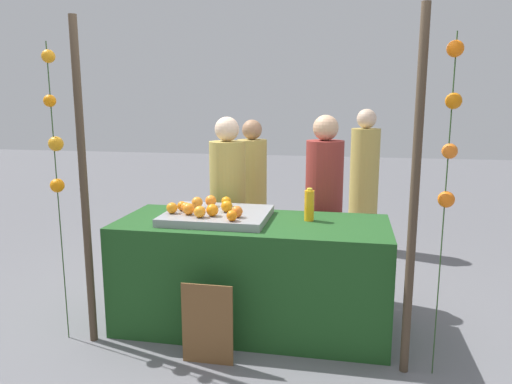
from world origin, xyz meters
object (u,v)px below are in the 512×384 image
at_px(stall_counter, 252,274).
at_px(vendor_left, 228,212).
at_px(orange_1, 212,210).
at_px(juice_bottle, 309,205).
at_px(chalkboard_sign, 208,325).
at_px(vendor_right, 323,214).
at_px(orange_0, 232,216).

xyz_separation_m(stall_counter, vendor_left, (-0.36, 0.67, 0.33)).
bearing_deg(vendor_left, orange_1, -83.90).
xyz_separation_m(orange_1, vendor_left, (-0.09, 0.81, -0.20)).
xyz_separation_m(juice_bottle, chalkboard_sign, (-0.61, -0.72, -0.69)).
relative_size(orange_1, vendor_right, 0.06).
bearing_deg(vendor_left, juice_bottle, -35.58).
height_order(stall_counter, chalkboard_sign, stall_counter).
bearing_deg(orange_0, vendor_left, 106.00).
relative_size(stall_counter, orange_0, 26.39).
bearing_deg(orange_1, orange_0, -33.23).
height_order(orange_0, chalkboard_sign, orange_0).
height_order(juice_bottle, vendor_right, vendor_right).
xyz_separation_m(orange_1, vendor_right, (0.78, 0.84, -0.19)).
distance_m(stall_counter, orange_0, 0.59).
bearing_deg(juice_bottle, vendor_left, 144.42).
bearing_deg(stall_counter, orange_1, -153.53).
relative_size(orange_1, juice_bottle, 0.36).
height_order(stall_counter, orange_0, orange_0).
xyz_separation_m(juice_bottle, vendor_left, (-0.79, 0.56, -0.22)).
relative_size(juice_bottle, chalkboard_sign, 0.44).
relative_size(orange_0, juice_bottle, 0.31).
distance_m(stall_counter, juice_bottle, 0.70).
bearing_deg(juice_bottle, chalkboard_sign, -130.20).
distance_m(vendor_left, vendor_right, 0.87).
bearing_deg(orange_0, juice_bottle, 34.50).
xyz_separation_m(orange_0, chalkboard_sign, (-0.09, -0.36, -0.67)).
xyz_separation_m(stall_counter, juice_bottle, (0.42, 0.10, 0.55)).
distance_m(orange_0, chalkboard_sign, 0.77).
bearing_deg(vendor_left, chalkboard_sign, -82.08).
height_order(chalkboard_sign, vendor_right, vendor_right).
bearing_deg(vendor_left, stall_counter, -61.49).
xyz_separation_m(stall_counter, orange_1, (-0.28, -0.14, 0.53)).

